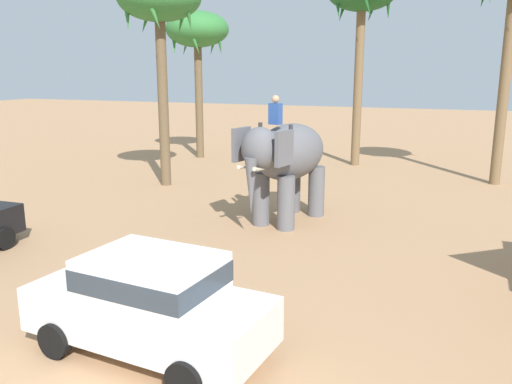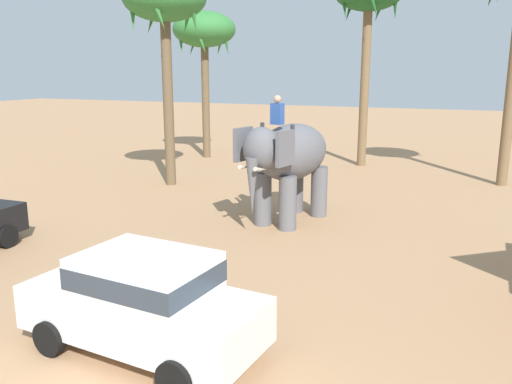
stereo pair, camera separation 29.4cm
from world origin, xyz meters
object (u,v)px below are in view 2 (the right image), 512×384
car_sedan_foreground (144,299)px  palm_tree_near_hut (165,4)px  palm_tree_far_back (204,33)px  elephant_with_mahout (288,158)px

car_sedan_foreground → palm_tree_near_hut: bearing=119.6°
palm_tree_near_hut → palm_tree_far_back: size_ratio=1.09×
palm_tree_far_back → car_sedan_foreground: bearing=-65.2°
car_sedan_foreground → elephant_with_mahout: size_ratio=1.06×
car_sedan_foreground → palm_tree_far_back: bearing=114.8°
car_sedan_foreground → elephant_with_mahout: (-0.37, 8.18, 1.06)m
elephant_with_mahout → palm_tree_far_back: bearing=128.8°
elephant_with_mahout → palm_tree_far_back: 13.58m
elephant_with_mahout → palm_tree_far_back: (-8.06, 10.02, 4.38)m
car_sedan_foreground → palm_tree_far_back: palm_tree_far_back is taller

